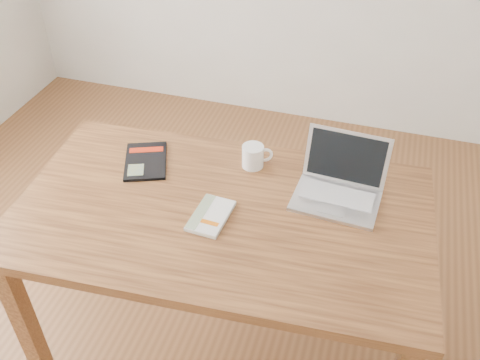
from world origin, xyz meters
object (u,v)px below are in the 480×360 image
(desk, at_px, (222,228))
(laptop, at_px, (340,185))
(black_guidebook, at_px, (146,161))
(coffee_mug, at_px, (254,156))
(white_guidebook, at_px, (211,216))

(desk, bearing_deg, laptop, 24.37)
(black_guidebook, height_order, coffee_mug, coffee_mug)
(laptop, relative_size, coffee_mug, 2.75)
(desk, bearing_deg, coffee_mug, 78.51)
(laptop, bearing_deg, black_guidebook, -174.22)
(desk, bearing_deg, black_guidebook, 151.11)
(desk, distance_m, black_guidebook, 0.42)
(black_guidebook, relative_size, coffee_mug, 2.41)
(white_guidebook, bearing_deg, black_guidebook, 151.11)
(desk, relative_size, laptop, 4.76)
(laptop, bearing_deg, white_guidebook, -144.43)
(laptop, height_order, coffee_mug, laptop)
(desk, xyz_separation_m, white_guidebook, (-0.02, -0.05, 0.10))
(white_guidebook, bearing_deg, coffee_mug, 83.15)
(black_guidebook, xyz_separation_m, coffee_mug, (0.41, 0.10, 0.04))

